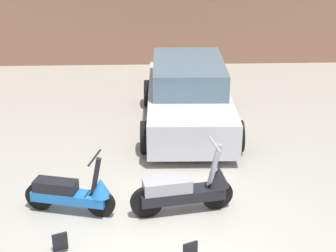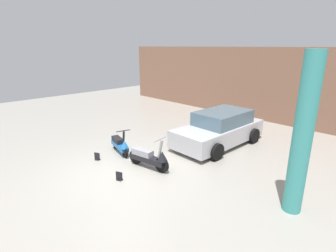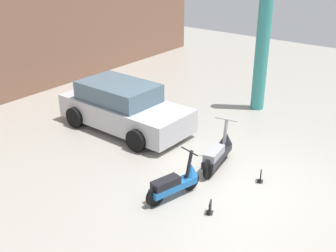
# 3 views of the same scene
# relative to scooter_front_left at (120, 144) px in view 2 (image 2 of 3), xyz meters

# --- Properties ---
(ground_plane) EXTENTS (28.00, 28.00, 0.00)m
(ground_plane) POSITION_rel_scooter_front_left_xyz_m (1.23, -0.88, -0.34)
(ground_plane) COLOR #9E998E
(wall_back) EXTENTS (19.60, 0.12, 3.64)m
(wall_back) POSITION_rel_scooter_front_left_xyz_m (1.23, 7.74, 1.48)
(wall_back) COLOR #845B47
(wall_back) RESTS_ON ground_plane
(scooter_front_left) EXTENTS (1.36, 0.61, 0.96)m
(scooter_front_left) POSITION_rel_scooter_front_left_xyz_m (0.00, 0.00, 0.00)
(scooter_front_left) COLOR black
(scooter_front_left) RESTS_ON ground_plane
(scooter_front_right) EXTENTS (1.53, 0.61, 1.07)m
(scooter_front_right) POSITION_rel_scooter_front_left_xyz_m (1.66, -0.03, 0.04)
(scooter_front_right) COLOR black
(scooter_front_right) RESTS_ON ground_plane
(car_rear_left) EXTENTS (1.94, 3.90, 1.31)m
(car_rear_left) POSITION_rel_scooter_front_left_xyz_m (1.92, 3.27, 0.29)
(car_rear_left) COLOR #B7B7BC
(car_rear_left) RESTS_ON ground_plane
(placard_near_left_scooter) EXTENTS (0.20, 0.17, 0.26)m
(placard_near_left_scooter) POSITION_rel_scooter_front_left_xyz_m (-0.07, -0.90, -0.23)
(placard_near_left_scooter) COLOR black
(placard_near_left_scooter) RESTS_ON ground_plane
(placard_near_right_scooter) EXTENTS (0.20, 0.17, 0.26)m
(placard_near_right_scooter) POSITION_rel_scooter_front_left_xyz_m (1.62, -1.16, -0.23)
(placard_near_right_scooter) COLOR black
(placard_near_right_scooter) RESTS_ON ground_plane
(support_column_side) EXTENTS (0.41, 0.41, 3.64)m
(support_column_side) POSITION_rel_scooter_front_left_xyz_m (5.63, 0.94, 1.48)
(support_column_side) COLOR teal
(support_column_side) RESTS_ON ground_plane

